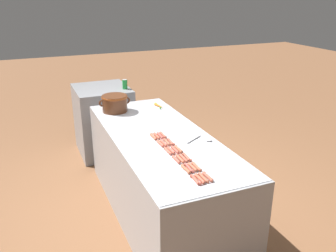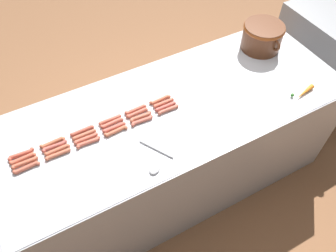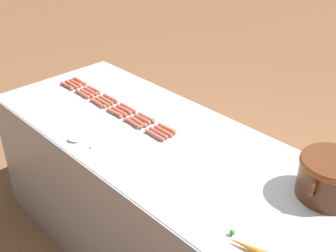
# 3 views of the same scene
# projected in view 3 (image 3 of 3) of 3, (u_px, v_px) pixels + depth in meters

# --- Properties ---
(griddle_counter) EXTENTS (0.88, 2.27, 0.87)m
(griddle_counter) POSITION_uv_depth(u_px,v_px,m) (163.00, 202.00, 2.50)
(griddle_counter) COLOR #9EA0A5
(griddle_counter) RESTS_ON ground_plane
(hot_dog_0) EXTENTS (0.03, 0.15, 0.02)m
(hot_dog_0) POSITION_uv_depth(u_px,v_px,m) (79.00, 81.00, 2.89)
(hot_dog_0) COLOR #BE503D
(hot_dog_0) RESTS_ON griddle_counter
(hot_dog_1) EXTENTS (0.03, 0.15, 0.02)m
(hot_dog_1) POSITION_uv_depth(u_px,v_px,m) (94.00, 90.00, 2.78)
(hot_dog_1) COLOR #B05C3E
(hot_dog_1) RESTS_ON griddle_counter
(hot_dog_2) EXTENTS (0.03, 0.15, 0.02)m
(hot_dog_2) POSITION_uv_depth(u_px,v_px,m) (110.00, 98.00, 2.67)
(hot_dog_2) COLOR #B4503E
(hot_dog_2) RESTS_ON griddle_counter
(hot_dog_3) EXTENTS (0.03, 0.15, 0.02)m
(hot_dog_3) POSITION_uv_depth(u_px,v_px,m) (128.00, 108.00, 2.56)
(hot_dog_3) COLOR #BC5844
(hot_dog_3) RESTS_ON griddle_counter
(hot_dog_4) EXTENTS (0.03, 0.15, 0.02)m
(hot_dog_4) POSITION_uv_depth(u_px,v_px,m) (146.00, 118.00, 2.46)
(hot_dog_4) COLOR #B85441
(hot_dog_4) RESTS_ON griddle_counter
(hot_dog_5) EXTENTS (0.03, 0.15, 0.02)m
(hot_dog_5) POSITION_uv_depth(u_px,v_px,m) (167.00, 128.00, 2.35)
(hot_dog_5) COLOR #BF5B3F
(hot_dog_5) RESTS_ON griddle_counter
(hot_dog_6) EXTENTS (0.03, 0.15, 0.02)m
(hot_dog_6) POSITION_uv_depth(u_px,v_px,m) (75.00, 83.00, 2.87)
(hot_dog_6) COLOR #BF573F
(hot_dog_6) RESTS_ON griddle_counter
(hot_dog_7) EXTENTS (0.03, 0.15, 0.02)m
(hot_dog_7) POSITION_uv_depth(u_px,v_px,m) (90.00, 91.00, 2.76)
(hot_dog_7) COLOR #B05247
(hot_dog_7) RESTS_ON griddle_counter
(hot_dog_8) EXTENTS (0.02, 0.15, 0.02)m
(hot_dog_8) POSITION_uv_depth(u_px,v_px,m) (106.00, 100.00, 2.65)
(hot_dog_8) COLOR #AF5B42
(hot_dog_8) RESTS_ON griddle_counter
(hot_dog_9) EXTENTS (0.03, 0.15, 0.02)m
(hot_dog_9) POSITION_uv_depth(u_px,v_px,m) (124.00, 109.00, 2.55)
(hot_dog_9) COLOR #B75846
(hot_dog_9) RESTS_ON griddle_counter
(hot_dog_10) EXTENTS (0.03, 0.15, 0.02)m
(hot_dog_10) POSITION_uv_depth(u_px,v_px,m) (142.00, 119.00, 2.44)
(hot_dog_10) COLOR #B75541
(hot_dog_10) RESTS_ON griddle_counter
(hot_dog_11) EXTENTS (0.02, 0.15, 0.02)m
(hot_dog_11) POSITION_uv_depth(u_px,v_px,m) (163.00, 131.00, 2.33)
(hot_dog_11) COLOR #B9553F
(hot_dog_11) RESTS_ON griddle_counter
(hot_dog_12) EXTENTS (0.03, 0.15, 0.02)m
(hot_dog_12) POSITION_uv_depth(u_px,v_px,m) (72.00, 84.00, 2.85)
(hot_dog_12) COLOR #B1593F
(hot_dog_12) RESTS_ON griddle_counter
(hot_dog_13) EXTENTS (0.03, 0.15, 0.02)m
(hot_dog_13) POSITION_uv_depth(u_px,v_px,m) (87.00, 93.00, 2.74)
(hot_dog_13) COLOR #B45D41
(hot_dog_13) RESTS_ON griddle_counter
(hot_dog_14) EXTENTS (0.03, 0.15, 0.02)m
(hot_dog_14) POSITION_uv_depth(u_px,v_px,m) (102.00, 102.00, 2.63)
(hot_dog_14) COLOR #B55643
(hot_dog_14) RESTS_ON griddle_counter
(hot_dog_15) EXTENTS (0.03, 0.15, 0.02)m
(hot_dog_15) POSITION_uv_depth(u_px,v_px,m) (119.00, 111.00, 2.52)
(hot_dog_15) COLOR #BE5445
(hot_dog_15) RESTS_ON griddle_counter
(hot_dog_16) EXTENTS (0.03, 0.15, 0.02)m
(hot_dog_16) POSITION_uv_depth(u_px,v_px,m) (138.00, 122.00, 2.42)
(hot_dog_16) COLOR #B15E46
(hot_dog_16) RESTS_ON griddle_counter
(hot_dog_17) EXTENTS (0.02, 0.15, 0.02)m
(hot_dog_17) POSITION_uv_depth(u_px,v_px,m) (158.00, 133.00, 2.31)
(hot_dog_17) COLOR #B54F43
(hot_dog_17) RESTS_ON griddle_counter
(hot_dog_18) EXTENTS (0.03, 0.15, 0.02)m
(hot_dog_18) POSITION_uv_depth(u_px,v_px,m) (67.00, 86.00, 2.83)
(hot_dog_18) COLOR #B45541
(hot_dog_18) RESTS_ON griddle_counter
(hot_dog_19) EXTENTS (0.03, 0.15, 0.02)m
(hot_dog_19) POSITION_uv_depth(u_px,v_px,m) (82.00, 94.00, 2.72)
(hot_dog_19) COLOR #B65C42
(hot_dog_19) RESTS_ON griddle_counter
(hot_dog_20) EXTENTS (0.03, 0.15, 0.02)m
(hot_dog_20) POSITION_uv_depth(u_px,v_px,m) (98.00, 103.00, 2.61)
(hot_dog_20) COLOR #BC5845
(hot_dog_20) RESTS_ON griddle_counter
(hot_dog_21) EXTENTS (0.03, 0.15, 0.02)m
(hot_dog_21) POSITION_uv_depth(u_px,v_px,m) (115.00, 113.00, 2.51)
(hot_dog_21) COLOR #B75C3F
(hot_dog_21) RESTS_ON griddle_counter
(hot_dog_22) EXTENTS (0.03, 0.15, 0.02)m
(hot_dog_22) POSITION_uv_depth(u_px,v_px,m) (133.00, 123.00, 2.40)
(hot_dog_22) COLOR #B65746
(hot_dog_22) RESTS_ON griddle_counter
(hot_dog_23) EXTENTS (0.03, 0.15, 0.02)m
(hot_dog_23) POSITION_uv_depth(u_px,v_px,m) (155.00, 135.00, 2.29)
(hot_dog_23) COLOR #B15A47
(hot_dog_23) RESTS_ON griddle_counter
(bean_pot) EXTENTS (0.36, 0.29, 0.19)m
(bean_pot) POSITION_uv_depth(u_px,v_px,m) (331.00, 175.00, 1.83)
(bean_pot) COLOR #562D19
(bean_pot) RESTS_ON griddle_counter
(serving_spoon) EXTENTS (0.25, 0.17, 0.02)m
(serving_spoon) POSITION_uv_depth(u_px,v_px,m) (82.00, 139.00, 2.27)
(serving_spoon) COLOR #B7B7BC
(serving_spoon) RESTS_ON griddle_counter
(carrot) EXTENTS (0.07, 0.18, 0.03)m
(carrot) POSITION_uv_depth(u_px,v_px,m) (246.00, 245.00, 1.60)
(carrot) COLOR orange
(carrot) RESTS_ON griddle_counter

